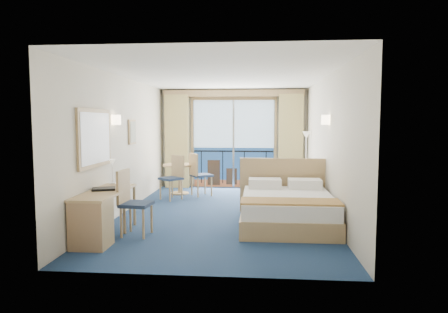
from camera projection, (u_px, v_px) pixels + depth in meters
floor at (224, 213)px, 7.93m from camera, size 6.50×6.50×0.00m
room_walls at (224, 124)px, 7.77m from camera, size 4.04×6.54×2.72m
balcony_door at (233, 146)px, 11.02m from camera, size 2.36×0.03×2.52m
curtain_left at (177, 141)px, 11.00m from camera, size 0.65×0.22×2.55m
curtain_right at (291, 142)px, 10.73m from camera, size 0.65×0.22×2.55m
pelmet at (233, 93)px, 10.78m from camera, size 3.80×0.25×0.18m
mirror at (95, 138)px, 6.47m from camera, size 0.05×1.25×0.95m
wall_print at (132, 132)px, 8.40m from camera, size 0.04×0.42×0.52m
sconce_left at (116, 120)px, 7.33m from camera, size 0.18×0.18×0.18m
sconce_right at (326, 120)px, 7.46m from camera, size 0.18×0.18×0.18m
bed at (287, 208)px, 7.03m from camera, size 1.74×2.06×1.09m
nightstand at (310, 195)px, 8.27m from camera, size 0.45×0.42×0.58m
phone at (310, 179)px, 8.28m from camera, size 0.18×0.14×0.07m
armchair at (294, 181)px, 9.68m from camera, size 1.16×1.16×0.76m
floor_lamp at (306, 147)px, 10.00m from camera, size 0.22×0.22×1.57m
desk at (94, 218)px, 5.86m from camera, size 0.54×1.56×0.73m
desk_chair at (131, 199)px, 6.36m from camera, size 0.50×0.49×1.05m
folder at (104, 189)px, 6.35m from camera, size 0.43×0.38×0.03m
desk_lamp at (112, 167)px, 6.82m from camera, size 0.11×0.11×0.42m
round_table at (180, 171)px, 10.03m from camera, size 0.83×0.83×0.75m
table_chair_a at (198, 172)px, 9.74m from camera, size 0.63×0.63×1.05m
table_chair_b at (174, 175)px, 9.36m from camera, size 0.63×0.63×1.03m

